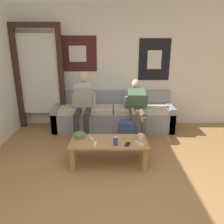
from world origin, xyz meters
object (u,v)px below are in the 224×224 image
Objects in this scene: backpack at (127,134)px; pillar_candle at (141,137)px; game_controller_near_left at (91,138)px; game_controller_near_right at (96,144)px; person_seated_adult at (84,102)px; person_seated_teen at (138,107)px; drink_can_blue at (116,141)px; coffee_table at (109,145)px; couch at (114,116)px; cell_phone at (128,144)px; game_controller_far_center at (140,143)px; ceramic_bowl at (80,135)px.

backpack is 4.81× the size of pillar_candle.
game_controller_near_left is at bearing -179.68° from pillar_candle.
game_controller_near_right is at bearing -123.05° from backpack.
game_controller_near_right is (0.31, -1.22, -0.29)m from person_seated_adult.
person_seated_teen is 1.31m from drink_can_blue.
drink_can_blue is at bearing -54.80° from coffee_table.
couch reaches higher than game_controller_near_right.
coffee_table is at bearing 33.04° from game_controller_near_right.
coffee_table is at bearing -171.94° from pillar_candle.
game_controller_near_left is 0.58m from cell_phone.
person_seated_adult reaches higher than pillar_candle.
person_seated_teen reaches higher than drink_can_blue.
game_controller_near_left is (-0.59, -0.59, 0.18)m from backpack.
couch is at bearing 107.15° from backpack.
pillar_candle is 0.72× the size of game_controller_far_center.
pillar_candle is (0.93, -0.04, -0.00)m from ceramic_bowl.
couch is 14.09× the size of ceramic_bowl.
game_controller_near_right is at bearing -146.96° from coffee_table.
couch is 19.71× the size of game_controller_far_center.
game_controller_near_right is at bearing -42.62° from ceramic_bowl.
coffee_table is 0.21m from drink_can_blue.
game_controller_near_left is (0.18, -0.05, -0.03)m from ceramic_bowl.
drink_can_blue is at bearing -24.40° from ceramic_bowl.
backpack reaches higher than game_controller_near_left.
couch is 0.65m from person_seated_teen.
couch is 1.59m from game_controller_near_right.
game_controller_far_center is at bearing -14.20° from ceramic_bowl.
person_seated_adult is 1.02m from ceramic_bowl.
coffee_table is at bearing -115.90° from person_seated_teen.
game_controller_far_center reaches higher than cell_phone.
ceramic_bowl is 0.93m from pillar_candle.
person_seated_teen is (0.53, 1.09, 0.28)m from coffee_table.
ceramic_bowl is 0.92m from game_controller_far_center.
cell_phone is at bearing -93.30° from backpack.
game_controller_far_center is (0.95, -1.21, -0.29)m from person_seated_adult.
couch is 0.82m from backpack.
couch reaches higher than pillar_candle.
game_controller_near_left is 0.98× the size of game_controller_near_right.
drink_can_blue reaches higher than game_controller_far_center.
person_seated_adult reaches higher than backpack.
drink_can_blue is 0.18m from cell_phone.
pillar_candle reaches higher than game_controller_near_right.
person_seated_teen reaches higher than coffee_table.
person_seated_teen is 8.63× the size of drink_can_blue.
coffee_table is (-0.07, -1.44, 0.03)m from couch.
couch is 1.58m from cell_phone.
couch is at bearing 30.81° from person_seated_adult.
person_seated_teen reaches higher than cell_phone.
game_controller_near_right is (-0.72, -1.22, -0.20)m from person_seated_teen.
person_seated_adult reaches higher than cell_phone.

